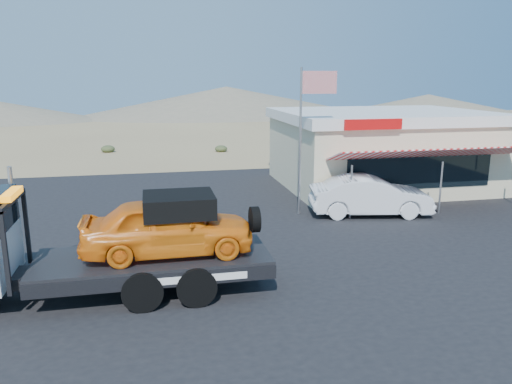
{
  "coord_description": "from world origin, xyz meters",
  "views": [
    {
      "loc": [
        -1.33,
        -14.95,
        5.67
      ],
      "look_at": [
        2.43,
        2.54,
        1.5
      ],
      "focal_mm": 35.0,
      "sensor_mm": 36.0,
      "label": 1
    }
  ],
  "objects_px": {
    "flagpole": "(306,124)",
    "jerky_store": "(381,148)",
    "white_sedan": "(370,196)",
    "tow_truck": "(88,240)"
  },
  "relations": [
    {
      "from": "tow_truck",
      "to": "flagpole",
      "type": "xyz_separation_m",
      "value": [
        7.92,
        6.66,
        2.19
      ]
    },
    {
      "from": "white_sedan",
      "to": "jerky_store",
      "type": "distance_m",
      "value": 6.21
    },
    {
      "from": "white_sedan",
      "to": "flagpole",
      "type": "height_order",
      "value": "flagpole"
    },
    {
      "from": "jerky_store",
      "to": "flagpole",
      "type": "relative_size",
      "value": 1.73
    },
    {
      "from": "flagpole",
      "to": "tow_truck",
      "type": "bearing_deg",
      "value": -139.93
    },
    {
      "from": "jerky_store",
      "to": "flagpole",
      "type": "distance_m",
      "value": 7.36
    },
    {
      "from": "white_sedan",
      "to": "flagpole",
      "type": "bearing_deg",
      "value": 82.36
    },
    {
      "from": "tow_truck",
      "to": "jerky_store",
      "type": "xyz_separation_m",
      "value": [
        13.48,
        11.13,
        0.42
      ]
    },
    {
      "from": "flagpole",
      "to": "jerky_store",
      "type": "bearing_deg",
      "value": 38.79
    },
    {
      "from": "jerky_store",
      "to": "flagpole",
      "type": "bearing_deg",
      "value": -141.21
    }
  ]
}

